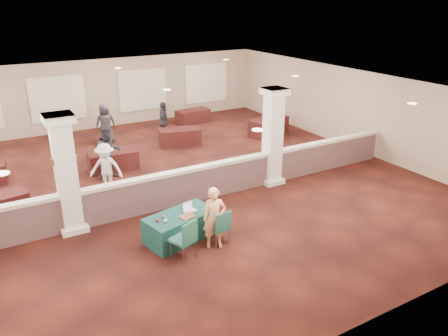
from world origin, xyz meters
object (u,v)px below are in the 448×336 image
conf_chair_main (220,225)px  woman (215,218)px  attendee_d (106,124)px  far_table_front_right (269,127)px  near_table (181,226)px  conf_chair_side (186,237)px  far_table_front_center (113,160)px  attendee_c (164,122)px  far_table_back_right (193,116)px  attendee_a (109,152)px  attendee_b (106,168)px  far_table_back_center (180,137)px

conf_chair_main → woman: (-0.15, 0.02, 0.23)m
conf_chair_main → attendee_d: 9.56m
far_table_front_right → near_table: bearing=-138.8°
conf_chair_side → far_table_front_right: 10.49m
far_table_front_center → attendee_d: attendee_d is taller
conf_chair_main → far_table_front_center: bearing=92.4°
woman → far_table_front_center: woman is taller
far_table_front_right → attendee_c: 4.71m
conf_chair_main → far_table_front_center: size_ratio=0.56×
attendee_c → far_table_front_center: bearing=153.8°
conf_chair_main → far_table_back_right: (4.44, 10.64, -0.24)m
attendee_a → attendee_c: size_ratio=1.10×
conf_chair_main → far_table_front_right: bearing=42.7°
woman → attendee_c: 8.90m
near_table → far_table_front_center: near_table is taller
far_table_front_center → far_table_back_right: far_table_front_center is taller
far_table_back_right → attendee_d: 4.77m
far_table_front_right → attendee_b: bearing=-162.6°
far_table_back_center → attendee_d: attendee_d is taller
attendee_a → attendee_d: bearing=74.3°
conf_chair_main → conf_chair_side: bearing=-176.3°
woman → conf_chair_main: bearing=13.6°
attendee_b → attendee_c: (3.63, 4.02, 0.05)m
far_table_front_right → attendee_b: attendee_b is taller
conf_chair_side → attendee_d: (0.84, 9.71, 0.26)m
near_table → woman: (0.57, -0.77, 0.44)m
conf_chair_main → woman: woman is taller
attendee_a → far_table_front_center: bearing=65.1°
far_table_back_right → attendee_c: (-2.36, -2.01, 0.53)m
conf_chair_side → attendee_b: bearing=74.2°
far_table_back_center → attendee_d: bearing=147.2°
conf_chair_side → attendee_c: size_ratio=0.60×
near_table → conf_chair_main: (0.72, -0.79, 0.22)m
far_table_front_center → attendee_d: size_ratio=0.98×
far_table_front_right → attendee_a: (-7.66, -1.46, 0.57)m
far_table_back_center → far_table_back_right: far_table_back_center is taller
far_table_back_right → attendee_a: size_ratio=0.86×
attendee_c → conf_chair_main: bearing=-167.0°
woman → far_table_front_right: woman is taller
conf_chair_main → far_table_back_center: 8.24m
conf_chair_main → attendee_b: (-1.55, 4.61, 0.25)m
woman → attendee_b: (-1.40, 4.60, 0.02)m
woman → far_table_front_right: bearing=66.8°
conf_chair_main → far_table_back_right: conf_chair_main is taller
far_table_front_center → attendee_d: 3.24m
near_table → conf_chair_side: 1.02m
near_table → conf_chair_main: conf_chair_main is taller
attendee_a → attendee_c: attendee_a is taller
far_table_front_center → far_table_front_right: (7.34, 0.72, 0.04)m
woman → far_table_back_right: woman is taller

